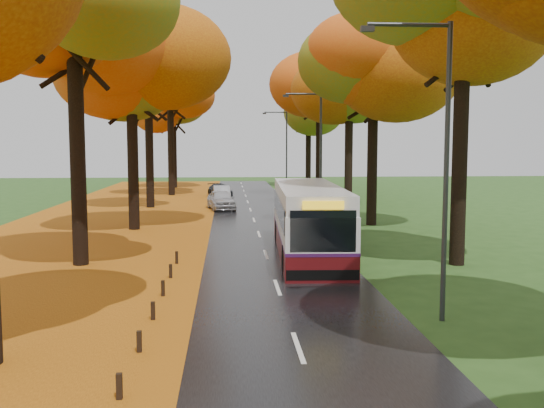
{
  "coord_description": "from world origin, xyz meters",
  "views": [
    {
      "loc": [
        -1.63,
        -7.79,
        4.82
      ],
      "look_at": [
        0.0,
        14.44,
        2.6
      ],
      "focal_mm": 40.0,
      "sensor_mm": 36.0,
      "label": 1
    }
  ],
  "objects": [
    {
      "name": "car_silver",
      "position": [
        -2.14,
        42.97,
        0.67
      ],
      "size": [
        1.56,
        3.92,
        1.27
      ],
      "primitive_type": "imported",
      "rotation": [
        0.0,
        0.0,
        0.06
      ],
      "color": "#AAACB2",
      "rests_on": "road"
    },
    {
      "name": "car_white",
      "position": [
        -2.12,
        36.34,
        0.76
      ],
      "size": [
        2.42,
        4.44,
        1.43
      ],
      "primitive_type": "imported",
      "rotation": [
        0.0,
        0.0,
        0.18
      ],
      "color": "#BCBCC1",
      "rests_on": "road"
    },
    {
      "name": "road",
      "position": [
        0.0,
        25.0,
        0.02
      ],
      "size": [
        6.5,
        90.0,
        0.04
      ],
      "primitive_type": "cube",
      "color": "black",
      "rests_on": "ground"
    },
    {
      "name": "leaf_drift",
      "position": [
        -3.05,
        25.0,
        0.04
      ],
      "size": [
        0.9,
        90.0,
        0.01
      ],
      "primitive_type": "cube",
      "color": "#C57014",
      "rests_on": "road"
    },
    {
      "name": "bus",
      "position": [
        1.85,
        18.09,
        1.61
      ],
      "size": [
        3.09,
        11.47,
        2.99
      ],
      "rotation": [
        0.0,
        0.0,
        -0.04
      ],
      "color": "#510C0F",
      "rests_on": "road"
    },
    {
      "name": "streetlamp_near",
      "position": [
        3.95,
        8.0,
        4.71
      ],
      "size": [
        2.45,
        0.18,
        8.0
      ],
      "color": "#333538",
      "rests_on": "ground"
    },
    {
      "name": "car_dark",
      "position": [
        -2.35,
        47.29,
        0.61
      ],
      "size": [
        2.58,
        4.18,
        1.13
      ],
      "primitive_type": "imported",
      "rotation": [
        0.0,
        0.0,
        0.27
      ],
      "color": "black",
      "rests_on": "road"
    },
    {
      "name": "trees_left",
      "position": [
        -7.18,
        27.06,
        9.53
      ],
      "size": [
        9.2,
        74.0,
        13.88
      ],
      "color": "black",
      "rests_on": "ground"
    },
    {
      "name": "streetlamp_mid",
      "position": [
        3.95,
        30.0,
        4.71
      ],
      "size": [
        2.45,
        0.18,
        8.0
      ],
      "color": "#333538",
      "rests_on": "ground"
    },
    {
      "name": "leaf_verge",
      "position": [
        -9.0,
        25.0,
        0.01
      ],
      "size": [
        12.0,
        90.0,
        0.02
      ],
      "primitive_type": "cube",
      "color": "#7C3A0B",
      "rests_on": "ground"
    },
    {
      "name": "trees_right",
      "position": [
        7.19,
        26.91,
        9.69
      ],
      "size": [
        9.3,
        74.2,
        13.96
      ],
      "color": "black",
      "rests_on": "ground"
    },
    {
      "name": "centre_line",
      "position": [
        0.0,
        25.0,
        0.04
      ],
      "size": [
        0.12,
        90.0,
        0.01
      ],
      "primitive_type": "cube",
      "color": "silver",
      "rests_on": "road"
    },
    {
      "name": "bollard_row",
      "position": [
        -3.7,
        4.7,
        0.26
      ],
      "size": [
        0.11,
        23.51,
        0.52
      ],
      "color": "black",
      "rests_on": "ground"
    },
    {
      "name": "streetlamp_far",
      "position": [
        3.95,
        52.0,
        4.71
      ],
      "size": [
        2.45,
        0.18,
        8.0
      ],
      "color": "#333538",
      "rests_on": "ground"
    }
  ]
}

